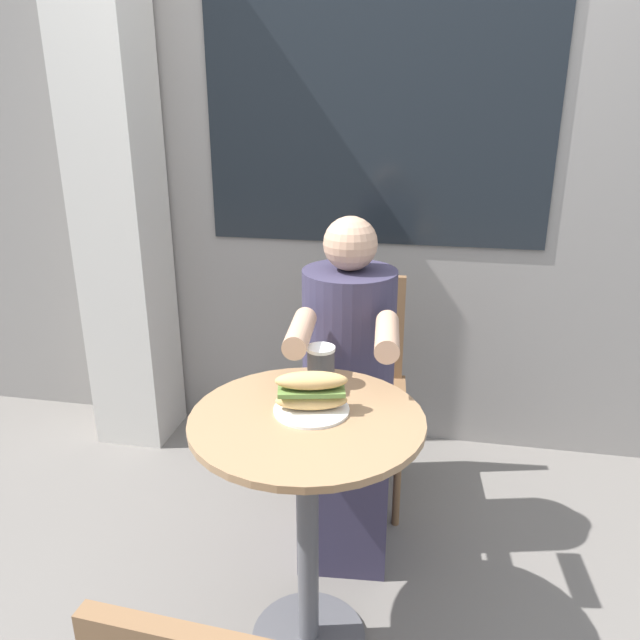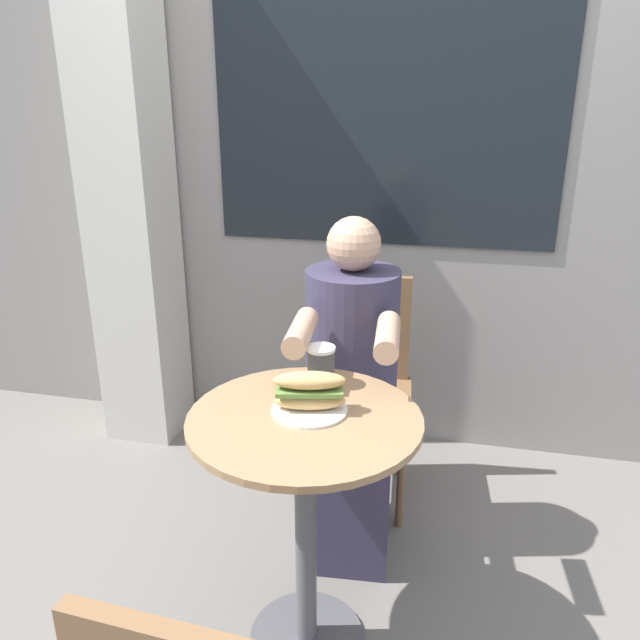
% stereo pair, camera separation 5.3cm
% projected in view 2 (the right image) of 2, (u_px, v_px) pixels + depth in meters
% --- Properties ---
extents(ground_plane, '(8.00, 8.00, 0.00)m').
position_uv_depth(ground_plane, '(307.00, 638.00, 1.85)').
color(ground_plane, slate).
extents(storefront_wall, '(8.00, 0.09, 2.80)m').
position_uv_depth(storefront_wall, '(379.00, 125.00, 2.54)').
color(storefront_wall, gray).
rests_on(storefront_wall, ground_plane).
extents(lattice_pillar, '(0.31, 0.31, 2.40)m').
position_uv_depth(lattice_pillar, '(127.00, 175.00, 2.63)').
color(lattice_pillar, beige).
rests_on(lattice_pillar, ground_plane).
extents(cafe_table, '(0.61, 0.61, 0.75)m').
position_uv_depth(cafe_table, '(305.00, 486.00, 1.67)').
color(cafe_table, '#997551').
rests_on(cafe_table, ground_plane).
extents(diner_chair, '(0.41, 0.41, 0.87)m').
position_uv_depth(diner_chair, '(363.00, 368.00, 2.42)').
color(diner_chair, brown).
rests_on(diner_chair, ground_plane).
extents(seated_diner, '(0.35, 0.56, 1.17)m').
position_uv_depth(seated_diner, '(350.00, 411.00, 2.11)').
color(seated_diner, '#38334C').
rests_on(seated_diner, ground_plane).
extents(sandwich_on_plate, '(0.20, 0.20, 0.11)m').
position_uv_depth(sandwich_on_plate, '(310.00, 394.00, 1.61)').
color(sandwich_on_plate, white).
rests_on(sandwich_on_plate, cafe_table).
extents(drink_cup, '(0.08, 0.08, 0.12)m').
position_uv_depth(drink_cup, '(321.00, 366.00, 1.75)').
color(drink_cup, '#424247').
rests_on(drink_cup, cafe_table).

